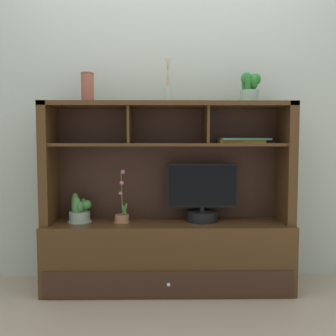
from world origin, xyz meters
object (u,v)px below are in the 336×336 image
Objects in this scene: potted_orchid at (122,214)px; potted_succulent at (250,88)px; tv_monitor at (202,197)px; diffuser_bottle at (168,94)px; potted_fern at (80,211)px; magazine_stack_left at (242,141)px; ceramic_vase at (87,88)px; media_console at (168,233)px.

potted_succulent is (0.86, -0.01, 0.85)m from potted_orchid.
diffuser_bottle is (-0.24, -0.02, 0.70)m from tv_monitor.
tv_monitor is 2.49× the size of potted_fern.
magazine_stack_left reaches higher than potted_orchid.
diffuser_bottle is 1.47× the size of potted_succulent.
diffuser_bottle is (0.31, 0.02, 0.81)m from potted_orchid.
potted_succulent is (0.05, -0.01, 0.35)m from magazine_stack_left.
diffuser_bottle is 0.55m from potted_succulent.
tv_monitor is 0.47m from magazine_stack_left.
tv_monitor is at bearing 0.09° from ceramic_vase.
potted_orchid is at bearing -176.34° from tv_monitor.
potted_orchid is 1.77× the size of ceramic_vase.
tv_monitor is at bearing 3.99° from diffuser_bottle.
ceramic_vase is at bearing 171.56° from potted_orchid.
media_console is at bearing 177.71° from magazine_stack_left.
potted_fern is 1.42m from potted_succulent.
potted_fern is 0.84m from ceramic_vase.
potted_fern is 0.55× the size of magazine_stack_left.
potted_succulent reaches higher than potted_orchid.
tv_monitor is 0.84m from potted_fern.
diffuser_bottle is at bearing 178.41° from magazine_stack_left.
potted_orchid is 1.82× the size of potted_succulent.
diffuser_bottle is at bearing -0.61° from potted_fern.
tv_monitor is (0.24, 0.01, 0.25)m from media_console.
potted_succulent is (0.54, -0.03, 0.04)m from diffuser_bottle.
potted_succulent is at bearing -2.19° from ceramic_vase.
potted_fern is at bearing 175.09° from potted_orchid.
magazine_stack_left is at bearing 165.56° from potted_succulent.
potted_fern is at bearing -172.01° from ceramic_vase.
potted_fern is at bearing -179.32° from tv_monitor.
media_console is 1.13m from potted_succulent.
media_console is 0.34m from tv_monitor.
potted_fern is (-0.60, 0.00, 0.15)m from media_console.
magazine_stack_left is 0.59m from diffuser_bottle.
potted_fern is (-0.84, -0.01, -0.09)m from tv_monitor.
potted_orchid is at bearing -179.66° from magazine_stack_left.
media_console is 0.62m from potted_fern.
diffuser_bottle is (-0.50, 0.01, 0.31)m from magazine_stack_left.
magazine_stack_left is 1.76× the size of ceramic_vase.
potted_fern is at bearing 179.96° from media_console.
ceramic_vase is (0.06, 0.01, 0.84)m from potted_fern.
potted_orchid reaches higher than potted_fern.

